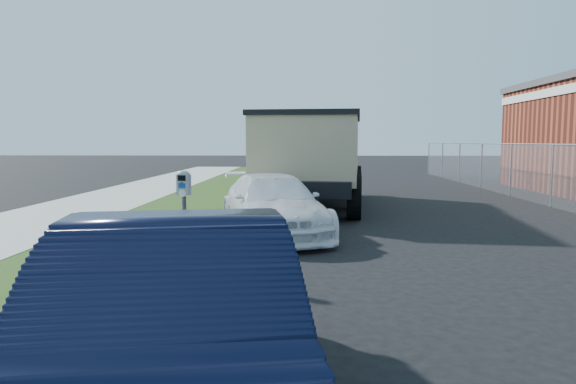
{
  "coord_description": "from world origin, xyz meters",
  "views": [
    {
      "loc": [
        -1.08,
        -7.98,
        1.89
      ],
      "look_at": [
        -1.4,
        1.0,
        1.0
      ],
      "focal_mm": 32.0,
      "sensor_mm": 36.0,
      "label": 1
    }
  ],
  "objects_px": {
    "parking_meter": "(184,197)",
    "navy_sedan": "(173,335)",
    "white_wagon": "(273,204)",
    "dump_truck": "(314,153)"
  },
  "relations": [
    {
      "from": "dump_truck",
      "to": "navy_sedan",
      "type": "bearing_deg",
      "value": -89.01
    },
    {
      "from": "parking_meter",
      "to": "dump_truck",
      "type": "xyz_separation_m",
      "value": [
        1.96,
        8.11,
        0.44
      ]
    },
    {
      "from": "navy_sedan",
      "to": "white_wagon",
      "type": "bearing_deg",
      "value": 77.8
    },
    {
      "from": "white_wagon",
      "to": "dump_truck",
      "type": "height_order",
      "value": "dump_truck"
    },
    {
      "from": "parking_meter",
      "to": "white_wagon",
      "type": "relative_size",
      "value": 0.32
    },
    {
      "from": "parking_meter",
      "to": "navy_sedan",
      "type": "xyz_separation_m",
      "value": [
        0.92,
        -4.15,
        -0.41
      ]
    },
    {
      "from": "parking_meter",
      "to": "white_wagon",
      "type": "height_order",
      "value": "parking_meter"
    },
    {
      "from": "white_wagon",
      "to": "navy_sedan",
      "type": "xyz_separation_m",
      "value": [
        -0.15,
        -7.32,
        0.09
      ]
    },
    {
      "from": "parking_meter",
      "to": "navy_sedan",
      "type": "relative_size",
      "value": 0.32
    },
    {
      "from": "dump_truck",
      "to": "parking_meter",
      "type": "bearing_deg",
      "value": -97.73
    }
  ]
}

